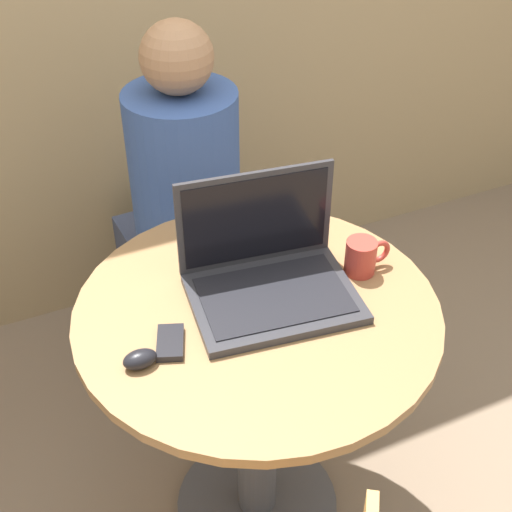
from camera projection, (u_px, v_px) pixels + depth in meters
The scene contains 7 objects.
ground_plane at pixel (257, 504), 2.00m from camera, with size 12.00×12.00×0.00m, color #7F6B56.
round_table at pixel (257, 374), 1.68m from camera, with size 0.81×0.81×0.74m.
laptop at pixel (267, 272), 1.57m from camera, with size 0.39×0.31×0.26m.
cell_phone at pixel (170, 343), 1.46m from camera, with size 0.09×0.11×0.02m.
computer_mouse at pixel (140, 359), 1.41m from camera, with size 0.07×0.04×0.04m.
coffee_cup at pixel (362, 256), 1.63m from camera, with size 0.11×0.07×0.08m.
person_seated at pixel (183, 234), 2.20m from camera, with size 0.32×0.49×1.18m.
Camera 1 is at (-0.49, -1.06, 1.77)m, focal length 50.00 mm.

